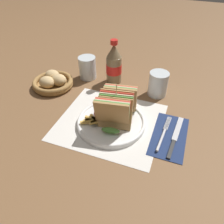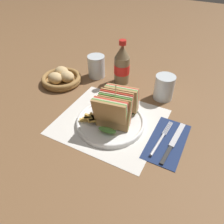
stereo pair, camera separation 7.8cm
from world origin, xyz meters
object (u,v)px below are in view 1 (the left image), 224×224
fork (163,136)px  glass_near (158,84)px  club_sandwich (116,107)px  glass_far (87,68)px  bread_basket (53,82)px  coke_bottle_near (114,65)px  knife (175,137)px  plate_main (110,122)px

fork → glass_near: glass_near is taller
club_sandwich → glass_near: (0.10, 0.23, -0.02)m
club_sandwich → glass_far: club_sandwich is taller
bread_basket → glass_near: bearing=12.8°
club_sandwich → glass_far: (-0.23, 0.26, -0.02)m
club_sandwich → bread_basket: club_sandwich is taller
glass_far → bread_basket: 0.17m
coke_bottle_near → club_sandwich: bearing=-68.4°
coke_bottle_near → knife: bearing=-40.1°
bread_basket → club_sandwich: bearing=-20.9°
glass_near → glass_far: bearing=175.7°
knife → glass_far: (-0.44, 0.26, 0.04)m
knife → glass_far: bearing=154.0°
fork → glass_far: (-0.40, 0.27, 0.04)m
plate_main → fork: size_ratio=1.38×
fork → knife: size_ratio=0.86×
club_sandwich → glass_near: club_sandwich is taller
plate_main → coke_bottle_near: bearing=107.2°
knife → coke_bottle_near: bearing=144.1°
plate_main → fork: (0.19, -0.00, -0.00)m
coke_bottle_near → fork: bearing=-45.5°
plate_main → fork: bearing=-1.2°
plate_main → glass_far: glass_far is taller
knife → bread_basket: 0.57m
fork → knife: (0.04, 0.01, -0.00)m
plate_main → bread_basket: 0.36m
coke_bottle_near → glass_far: size_ratio=1.94×
club_sandwich → bread_basket: (-0.34, 0.13, -0.05)m
coke_bottle_near → glass_far: 0.13m
club_sandwich → glass_far: 0.35m
knife → coke_bottle_near: 0.42m
glass_far → bread_basket: size_ratio=0.57×
club_sandwich → coke_bottle_near: coke_bottle_near is taller
coke_bottle_near → bread_basket: size_ratio=1.11×
coke_bottle_near → glass_far: coke_bottle_near is taller
glass_far → knife: bearing=-30.3°
glass_near → bread_basket: (-0.45, -0.10, -0.03)m
glass_far → coke_bottle_near: bearing=3.4°
plate_main → fork: plate_main is taller
fork → glass_far: size_ratio=1.74×
fork → glass_near: size_ratio=1.74×
coke_bottle_near → glass_near: (0.21, -0.03, -0.03)m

